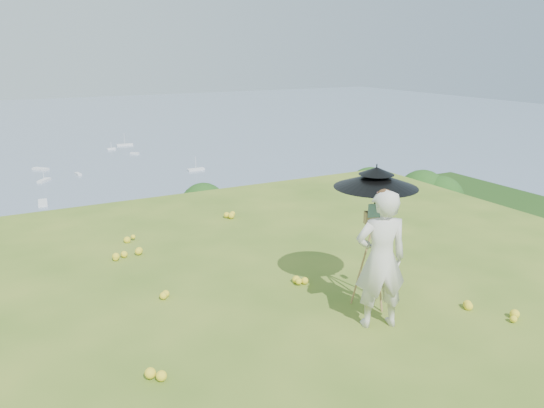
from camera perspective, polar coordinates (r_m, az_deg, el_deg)
ground at (r=7.54m, az=2.98°, el=-11.81°), size 14.00×14.00×0.00m
shoreline_tier at (r=89.93m, az=-23.11°, el=-11.25°), size 170.00×28.00×8.00m
bay_water at (r=248.58m, az=-26.84°, el=5.82°), size 700.00×700.00×0.00m
slope_trees at (r=44.86m, az=-21.13°, el=-9.35°), size 110.00×50.00×6.00m
harbor_town at (r=87.27m, az=-23.59°, el=-7.45°), size 110.00×22.00×5.00m
wildflowers at (r=7.71m, az=2.03°, el=-10.65°), size 10.00×10.50×0.12m
painter at (r=7.03m, az=11.62°, el=-5.87°), size 0.79×0.65×1.88m
field_easel at (r=7.65m, az=10.77°, el=-5.36°), size 0.72×0.72×1.53m
sun_umbrella at (r=7.40m, az=11.05°, el=1.20°), size 1.44×1.44×0.80m
painter_cap at (r=6.75m, az=12.04°, el=1.11°), size 0.28×0.30×0.10m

